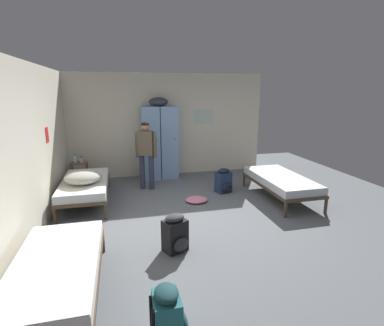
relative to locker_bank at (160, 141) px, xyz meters
The scene contains 15 objects.
ground_plane 2.87m from the locker_bank, 84.20° to the right, with size 9.49×9.49×0.00m, color slate.
room_backdrop 1.73m from the locker_bank, 130.47° to the right, with size 5.21×5.99×2.67m.
locker_bank is the anchor object (origin of this frame).
shelf_unit 2.08m from the locker_bank, behind, with size 0.38×0.30×0.57m.
bed_right 3.17m from the locker_bank, 43.22° to the right, with size 0.90×1.90×0.49m.
bed_left_front 4.77m from the locker_bank, 111.33° to the right, with size 0.90×1.90×0.49m.
bed_left_rear 2.32m from the locker_bank, 140.07° to the right, with size 0.90×1.90×0.49m.
bedding_heap 2.40m from the locker_bank, 136.25° to the right, with size 0.71×0.75×0.25m.
person_traveler 0.94m from the locker_bank, 116.56° to the right, with size 0.46×0.31×1.55m.
water_bottle 2.08m from the locker_bank, behind, with size 0.07×0.07×0.20m.
lotion_bottle 1.94m from the locker_bank, behind, with size 0.06×0.06×0.16m.
backpack_teal 5.31m from the locker_bank, 97.03° to the right, with size 0.34×0.32×0.55m.
backpack_navy 2.06m from the locker_bank, 50.77° to the right, with size 0.38×0.39×0.55m.
backpack_black 3.77m from the locker_bank, 94.48° to the right, with size 0.39×0.40×0.55m.
clothes_pile_pink 2.19m from the locker_bank, 75.93° to the right, with size 0.45×0.39×0.10m.
Camera 1 is at (-1.24, -4.78, 2.24)m, focal length 27.64 mm.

